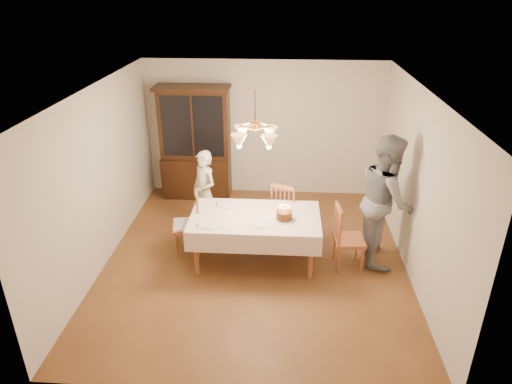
# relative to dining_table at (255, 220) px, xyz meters

# --- Properties ---
(ground) EXTENTS (5.00, 5.00, 0.00)m
(ground) POSITION_rel_dining_table_xyz_m (0.00, 0.00, -0.68)
(ground) COLOR brown
(ground) RESTS_ON ground
(room_shell) EXTENTS (5.00, 5.00, 5.00)m
(room_shell) POSITION_rel_dining_table_xyz_m (0.00, 0.00, 0.90)
(room_shell) COLOR white
(room_shell) RESTS_ON ground
(dining_table) EXTENTS (1.90, 1.10, 0.76)m
(dining_table) POSITION_rel_dining_table_xyz_m (0.00, 0.00, 0.00)
(dining_table) COLOR brown
(dining_table) RESTS_ON ground
(china_hutch) EXTENTS (1.38, 0.54, 2.16)m
(china_hutch) POSITION_rel_dining_table_xyz_m (-1.29, 2.25, 0.36)
(china_hutch) COLOR black
(china_hutch) RESTS_ON ground
(chair_far_side) EXTENTS (0.57, 0.56, 1.00)m
(chair_far_side) POSITION_rel_dining_table_xyz_m (0.46, 0.74, -0.24)
(chair_far_side) COLOR brown
(chair_far_side) RESTS_ON ground
(chair_left_end) EXTENTS (0.50, 0.52, 1.00)m
(chair_left_end) POSITION_rel_dining_table_xyz_m (-1.07, 0.17, -0.23)
(chair_left_end) COLOR brown
(chair_left_end) RESTS_ON ground
(chair_right_end) EXTENTS (0.46, 0.47, 1.00)m
(chair_right_end) POSITION_rel_dining_table_xyz_m (1.37, -0.09, -0.24)
(chair_right_end) COLOR brown
(chair_right_end) RESTS_ON ground
(elderly_woman) EXTENTS (0.61, 0.60, 1.41)m
(elderly_woman) POSITION_rel_dining_table_xyz_m (-0.90, 0.88, 0.02)
(elderly_woman) COLOR beige
(elderly_woman) RESTS_ON ground
(adult_in_grey) EXTENTS (0.77, 0.97, 1.97)m
(adult_in_grey) POSITION_rel_dining_table_xyz_m (1.90, 0.19, 0.30)
(adult_in_grey) COLOR slate
(adult_in_grey) RESTS_ON ground
(birthday_cake) EXTENTS (0.30, 0.30, 0.22)m
(birthday_cake) POSITION_rel_dining_table_xyz_m (0.42, -0.09, 0.14)
(birthday_cake) COLOR white
(birthday_cake) RESTS_ON dining_table
(place_setting_near_left) EXTENTS (0.39, 0.24, 0.02)m
(place_setting_near_left) POSITION_rel_dining_table_xyz_m (-0.61, -0.34, 0.08)
(place_setting_near_left) COLOR white
(place_setting_near_left) RESTS_ON dining_table
(place_setting_near_right) EXTENTS (0.38, 0.23, 0.02)m
(place_setting_near_right) POSITION_rel_dining_table_xyz_m (0.12, -0.27, 0.08)
(place_setting_near_right) COLOR white
(place_setting_near_right) RESTS_ON dining_table
(place_setting_far_left) EXTENTS (0.40, 0.26, 0.02)m
(place_setting_far_left) POSITION_rel_dining_table_xyz_m (-0.43, 0.31, 0.08)
(place_setting_far_left) COLOR white
(place_setting_far_left) RESTS_ON dining_table
(chandelier) EXTENTS (0.62, 0.62, 0.73)m
(chandelier) POSITION_rel_dining_table_xyz_m (-0.00, -0.00, 1.29)
(chandelier) COLOR #BF8C3F
(chandelier) RESTS_ON ground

